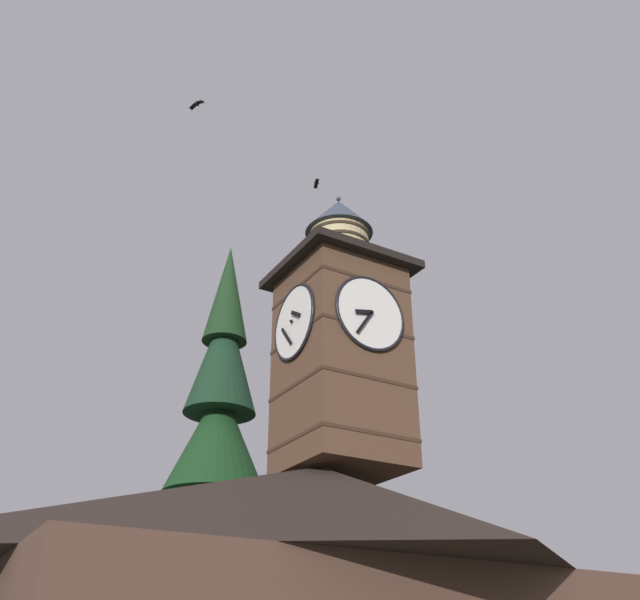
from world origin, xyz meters
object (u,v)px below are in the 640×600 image
at_px(pine_tree_behind, 213,510).
at_px(moon, 305,537).
at_px(flying_bird_low, 316,183).
at_px(clock_tower, 340,340).
at_px(flying_bird_high, 197,104).

relative_size(pine_tree_behind, moon, 9.47).
height_order(pine_tree_behind, flying_bird_low, flying_bird_low).
bearing_deg(moon, clock_tower, 62.27).
height_order(pine_tree_behind, flying_bird_high, flying_bird_high).
distance_m(clock_tower, flying_bird_low, 8.76).
bearing_deg(flying_bird_low, moon, -118.68).
bearing_deg(pine_tree_behind, clock_tower, 95.70).
bearing_deg(flying_bird_low, flying_bird_high, -10.26).
bearing_deg(flying_bird_high, flying_bird_low, 169.74).
relative_size(flying_bird_high, flying_bird_low, 1.17).
distance_m(flying_bird_high, flying_bird_low, 5.53).
height_order(moon, flying_bird_high, flying_bird_high).
xyz_separation_m(clock_tower, pine_tree_behind, (0.74, -7.36, -3.75)).
xyz_separation_m(pine_tree_behind, flying_bird_high, (3.21, 3.45, 14.42)).
xyz_separation_m(clock_tower, flying_bird_low, (-0.91, -3.04, 8.17)).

